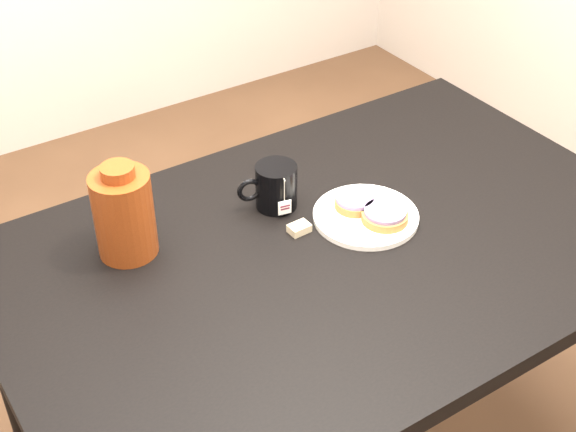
{
  "coord_description": "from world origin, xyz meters",
  "views": [
    {
      "loc": [
        -0.8,
        -1.04,
        1.79
      ],
      "look_at": [
        -0.07,
        0.07,
        0.81
      ],
      "focal_mm": 50.0,
      "sensor_mm": 36.0,
      "label": 1
    }
  ],
  "objects": [
    {
      "name": "table",
      "position": [
        0.0,
        0.0,
        0.67
      ],
      "size": [
        1.4,
        0.9,
        0.75
      ],
      "color": "black",
      "rests_on": "ground_plane"
    },
    {
      "name": "plate",
      "position": [
        0.11,
        0.03,
        0.76
      ],
      "size": [
        0.23,
        0.23,
        0.02
      ],
      "color": "white",
      "rests_on": "table"
    },
    {
      "name": "mug",
      "position": [
        -0.03,
        0.18,
        0.8
      ],
      "size": [
        0.14,
        0.11,
        0.1
      ],
      "rotation": [
        0.0,
        0.0,
        -0.21
      ],
      "color": "black",
      "rests_on": "table"
    },
    {
      "name": "bagel_back",
      "position": [
        0.1,
        0.07,
        0.78
      ],
      "size": [
        0.09,
        0.09,
        0.03
      ],
      "color": "brown",
      "rests_on": "plate"
    },
    {
      "name": "bagel_package",
      "position": [
        -0.37,
        0.21,
        0.85
      ],
      "size": [
        0.14,
        0.14,
        0.21
      ],
      "rotation": [
        0.0,
        0.0,
        -0.15
      ],
      "color": "#571E0B",
      "rests_on": "table"
    },
    {
      "name": "teabag_pouch",
      "position": [
        -0.04,
        0.07,
        0.76
      ],
      "size": [
        0.05,
        0.03,
        0.02
      ],
      "primitive_type": "cube",
      "rotation": [
        0.0,
        0.0,
        0.03
      ],
      "color": "#C6B793",
      "rests_on": "table"
    },
    {
      "name": "bagel_front",
      "position": [
        0.13,
        -0.01,
        0.78
      ],
      "size": [
        0.12,
        0.12,
        0.03
      ],
      "color": "brown",
      "rests_on": "plate"
    }
  ]
}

